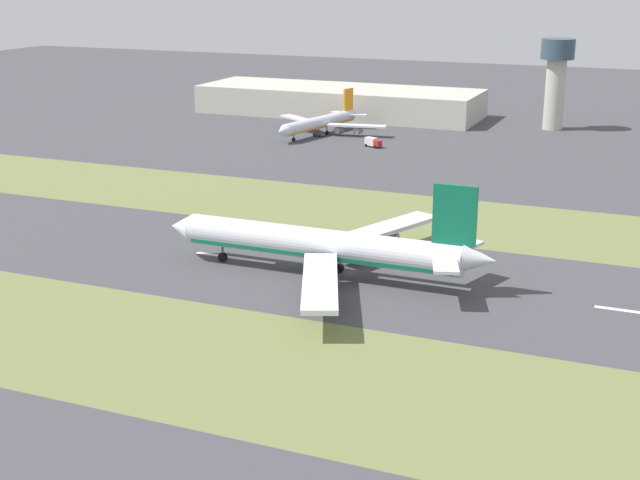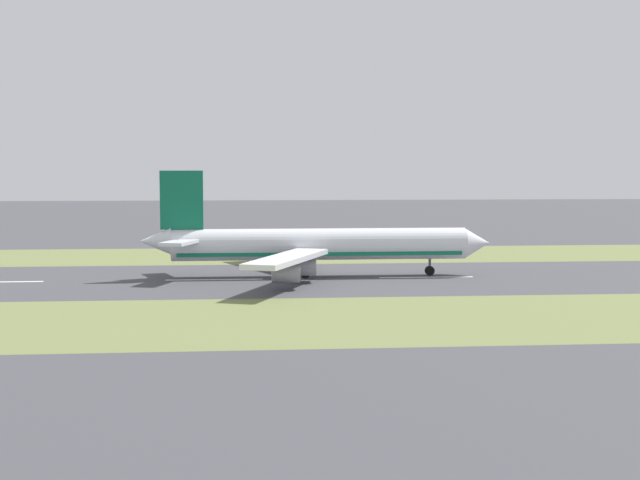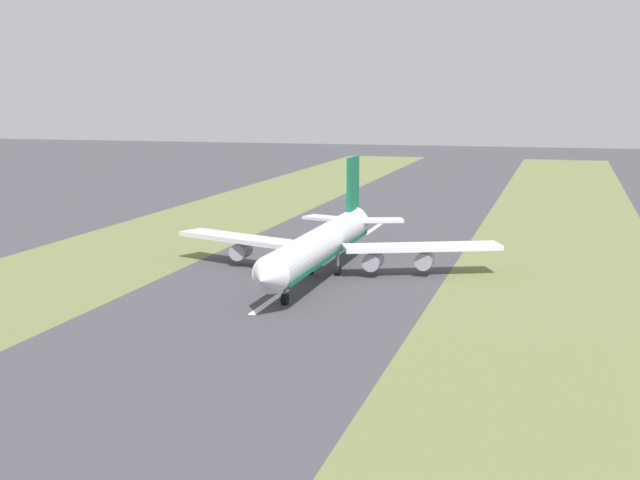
# 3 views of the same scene
# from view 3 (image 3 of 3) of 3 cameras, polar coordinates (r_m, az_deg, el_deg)

# --- Properties ---
(ground_plane) EXTENTS (800.00, 800.00, 0.00)m
(ground_plane) POSITION_cam_3_polar(r_m,az_deg,el_deg) (166.99, -0.55, -2.09)
(ground_plane) COLOR #424247
(grass_median_west) EXTENTS (40.00, 600.00, 0.01)m
(grass_median_west) POSITION_cam_3_polar(r_m,az_deg,el_deg) (160.79, 15.07, -2.87)
(grass_median_west) COLOR olive
(grass_median_west) RESTS_ON ground
(grass_median_east) EXTENTS (40.00, 600.00, 0.01)m
(grass_median_east) POSITION_cam_3_polar(r_m,az_deg,el_deg) (184.31, -14.13, -1.28)
(grass_median_east) COLOR olive
(grass_median_east) RESTS_ON ground
(centreline_dash_near) EXTENTS (1.20, 18.00, 0.01)m
(centreline_dash_near) POSITION_cam_3_polar(r_m,az_deg,el_deg) (220.19, 3.43, 0.72)
(centreline_dash_near) COLOR silver
(centreline_dash_near) RESTS_ON ground
(centreline_dash_mid) EXTENTS (1.20, 18.00, 0.01)m
(centreline_dash_mid) POSITION_cam_3_polar(r_m,az_deg,el_deg) (181.80, 0.80, -1.13)
(centreline_dash_mid) COLOR silver
(centreline_dash_mid) RESTS_ON ground
(centreline_dash_far) EXTENTS (1.20, 18.00, 0.01)m
(centreline_dash_far) POSITION_cam_3_polar(r_m,az_deg,el_deg) (144.29, -3.22, -3.95)
(centreline_dash_far) COLOR silver
(centreline_dash_far) RESTS_ON ground
(airplane_main_jet) EXTENTS (64.14, 67.02, 20.20)m
(airplane_main_jet) POSITION_cam_3_polar(r_m,az_deg,el_deg) (162.80, 0.18, -0.23)
(airplane_main_jet) COLOR silver
(airplane_main_jet) RESTS_ON ground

